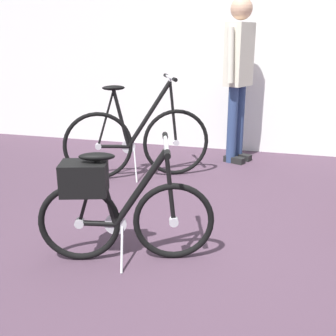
% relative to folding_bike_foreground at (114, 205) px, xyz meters
% --- Properties ---
extents(ground_plane, '(7.98, 7.98, 0.00)m').
position_rel_folding_bike_foreground_xyz_m(ground_plane, '(0.39, -0.00, -0.38)').
color(ground_plane, '#473342').
extents(back_wall, '(7.98, 0.10, 3.02)m').
position_rel_folding_bike_foreground_xyz_m(back_wall, '(0.39, 2.98, 1.13)').
color(back_wall, white).
rests_on(back_wall, ground_plane).
extents(folding_bike_foreground, '(1.08, 0.55, 0.79)m').
position_rel_folding_bike_foreground_xyz_m(folding_bike_foreground, '(0.00, 0.00, 0.00)').
color(folding_bike_foreground, black).
rests_on(folding_bike_foreground, ground_plane).
extents(display_bike_left, '(1.34, 0.74, 1.03)m').
position_rel_folding_bike_foreground_xyz_m(display_bike_left, '(-0.41, 1.60, 0.01)').
color(display_bike_left, black).
rests_on(display_bike_left, ground_plane).
extents(visitor_near_wall, '(0.36, 0.49, 1.78)m').
position_rel_folding_bike_foreground_xyz_m(visitor_near_wall, '(0.47, 2.46, 0.66)').
color(visitor_near_wall, navy).
rests_on(visitor_near_wall, ground_plane).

